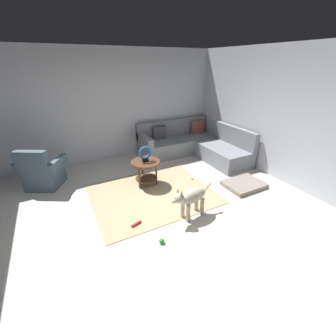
{
  "coord_description": "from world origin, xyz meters",
  "views": [
    {
      "loc": [
        -1.27,
        -2.7,
        2.36
      ],
      "look_at": [
        0.45,
        0.6,
        0.55
      ],
      "focal_mm": 23.35,
      "sensor_mm": 36.0,
      "label": 1
    }
  ],
  "objects_px": {
    "torus_sculpture": "(145,153)",
    "dog_toy_ball": "(162,241)",
    "side_table": "(146,167)",
    "dog_bed_mat": "(244,184)",
    "dog_toy_rope": "(136,224)",
    "dog": "(191,198)",
    "sectional_couch": "(193,145)",
    "armchair": "(42,173)",
    "dog_toy_bone": "(191,177)"
  },
  "relations": [
    {
      "from": "dog_toy_ball",
      "to": "dog_toy_rope",
      "type": "relative_size",
      "value": 0.44
    },
    {
      "from": "dog_toy_rope",
      "to": "dog",
      "type": "bearing_deg",
      "value": -13.59
    },
    {
      "from": "torus_sculpture",
      "to": "dog_toy_ball",
      "type": "height_order",
      "value": "torus_sculpture"
    },
    {
      "from": "side_table",
      "to": "dog_bed_mat",
      "type": "bearing_deg",
      "value": -29.98
    },
    {
      "from": "dog",
      "to": "dog_toy_ball",
      "type": "relative_size",
      "value": 10.55
    },
    {
      "from": "dog",
      "to": "dog_toy_rope",
      "type": "height_order",
      "value": "dog"
    },
    {
      "from": "dog_bed_mat",
      "to": "dog_toy_ball",
      "type": "relative_size",
      "value": 9.99
    },
    {
      "from": "dog_toy_ball",
      "to": "dog_toy_bone",
      "type": "xyz_separation_m",
      "value": [
        1.45,
        1.45,
        -0.01
      ]
    },
    {
      "from": "armchair",
      "to": "dog",
      "type": "distance_m",
      "value": 3.1
    },
    {
      "from": "dog_bed_mat",
      "to": "sectional_couch",
      "type": "bearing_deg",
      "value": 89.84
    },
    {
      "from": "dog_bed_mat",
      "to": "dog_toy_bone",
      "type": "xyz_separation_m",
      "value": [
        -0.79,
        0.81,
        -0.01
      ]
    },
    {
      "from": "side_table",
      "to": "dog_toy_bone",
      "type": "xyz_separation_m",
      "value": [
        0.99,
        -0.22,
        -0.39
      ]
    },
    {
      "from": "sectional_couch",
      "to": "dog_toy_ball",
      "type": "height_order",
      "value": "sectional_couch"
    },
    {
      "from": "dog_toy_ball",
      "to": "dog_toy_bone",
      "type": "relative_size",
      "value": 0.44
    },
    {
      "from": "sectional_couch",
      "to": "torus_sculpture",
      "type": "height_order",
      "value": "sectional_couch"
    },
    {
      "from": "armchair",
      "to": "dog",
      "type": "xyz_separation_m",
      "value": [
        2.15,
        -2.24,
        0.05
      ]
    },
    {
      "from": "side_table",
      "to": "torus_sculpture",
      "type": "distance_m",
      "value": 0.29
    },
    {
      "from": "dog",
      "to": "sectional_couch",
      "type": "bearing_deg",
      "value": -43.48
    },
    {
      "from": "sectional_couch",
      "to": "dog",
      "type": "height_order",
      "value": "sectional_couch"
    },
    {
      "from": "sectional_couch",
      "to": "dog_toy_bone",
      "type": "relative_size",
      "value": 12.5
    },
    {
      "from": "torus_sculpture",
      "to": "sectional_couch",
      "type": "bearing_deg",
      "value": 27.02
    },
    {
      "from": "armchair",
      "to": "dog_toy_rope",
      "type": "relative_size",
      "value": 5.41
    },
    {
      "from": "sectional_couch",
      "to": "dog_bed_mat",
      "type": "distance_m",
      "value": 1.96
    },
    {
      "from": "sectional_couch",
      "to": "dog_toy_rope",
      "type": "bearing_deg",
      "value": -139.94
    },
    {
      "from": "torus_sculpture",
      "to": "dog_bed_mat",
      "type": "bearing_deg",
      "value": -29.98
    },
    {
      "from": "torus_sculpture",
      "to": "side_table",
      "type": "bearing_deg",
      "value": -82.87
    },
    {
      "from": "torus_sculpture",
      "to": "dog_toy_ball",
      "type": "bearing_deg",
      "value": -105.27
    },
    {
      "from": "dog_toy_rope",
      "to": "dog_toy_ball",
      "type": "bearing_deg",
      "value": -70.22
    },
    {
      "from": "sectional_couch",
      "to": "dog_toy_rope",
      "type": "height_order",
      "value": "sectional_couch"
    },
    {
      "from": "sectional_couch",
      "to": "dog",
      "type": "bearing_deg",
      "value": -124.47
    },
    {
      "from": "dog_toy_rope",
      "to": "dog_toy_bone",
      "type": "xyz_separation_m",
      "value": [
        1.64,
        0.92,
        0.0
      ]
    },
    {
      "from": "sectional_couch",
      "to": "dog_toy_ball",
      "type": "relative_size",
      "value": 28.1
    },
    {
      "from": "torus_sculpture",
      "to": "dog_toy_bone",
      "type": "distance_m",
      "value": 1.22
    },
    {
      "from": "side_table",
      "to": "dog",
      "type": "relative_size",
      "value": 0.71
    },
    {
      "from": "sectional_couch",
      "to": "torus_sculpture",
      "type": "bearing_deg",
      "value": -152.98
    },
    {
      "from": "armchair",
      "to": "dog_toy_rope",
      "type": "xyz_separation_m",
      "value": [
        1.27,
        -2.03,
        -0.3
      ]
    },
    {
      "from": "armchair",
      "to": "torus_sculpture",
      "type": "bearing_deg",
      "value": 4.45
    },
    {
      "from": "armchair",
      "to": "torus_sculpture",
      "type": "xyz_separation_m",
      "value": [
        1.91,
        -0.89,
        0.39
      ]
    },
    {
      "from": "armchair",
      "to": "dog",
      "type": "relative_size",
      "value": 1.17
    },
    {
      "from": "dog_bed_mat",
      "to": "dog_toy_ball",
      "type": "distance_m",
      "value": 2.33
    },
    {
      "from": "sectional_couch",
      "to": "dog_toy_bone",
      "type": "distance_m",
      "value": 1.41
    },
    {
      "from": "armchair",
      "to": "dog_toy_bone",
      "type": "xyz_separation_m",
      "value": [
        2.91,
        -1.11,
        -0.29
      ]
    },
    {
      "from": "side_table",
      "to": "dog_toy_bone",
      "type": "distance_m",
      "value": 1.09
    },
    {
      "from": "armchair",
      "to": "dog_toy_rope",
      "type": "distance_m",
      "value": 2.41
    },
    {
      "from": "armchair",
      "to": "dog_toy_bone",
      "type": "relative_size",
      "value": 5.51
    },
    {
      "from": "armchair",
      "to": "dog_toy_rope",
      "type": "bearing_deg",
      "value": -28.64
    },
    {
      "from": "torus_sculpture",
      "to": "dog_toy_ball",
      "type": "xyz_separation_m",
      "value": [
        -0.46,
        -1.67,
        -0.67
      ]
    },
    {
      "from": "sectional_couch",
      "to": "dog_bed_mat",
      "type": "relative_size",
      "value": 2.81
    },
    {
      "from": "dog_toy_bone",
      "to": "side_table",
      "type": "bearing_deg",
      "value": 167.39
    },
    {
      "from": "side_table",
      "to": "torus_sculpture",
      "type": "bearing_deg",
      "value": 97.13
    }
  ]
}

